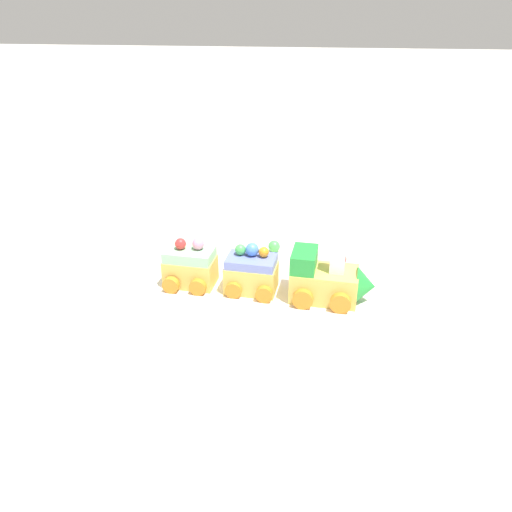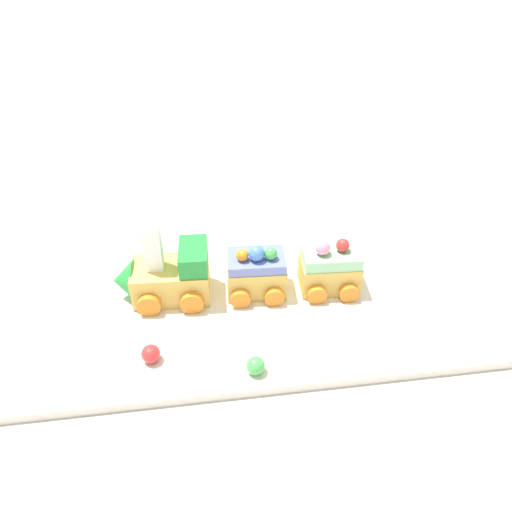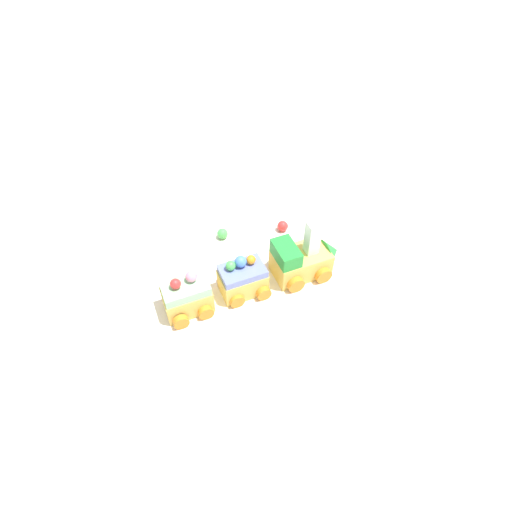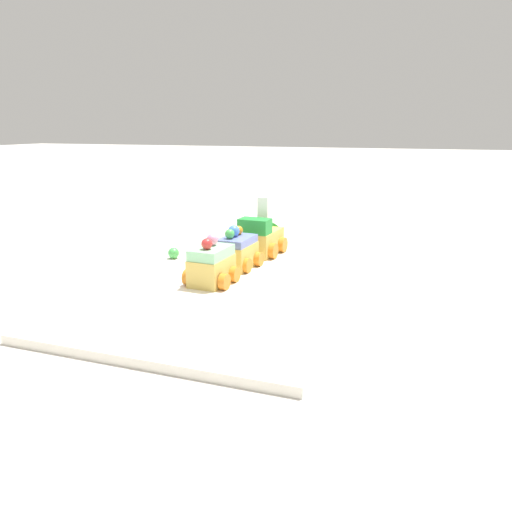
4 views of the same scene
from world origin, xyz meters
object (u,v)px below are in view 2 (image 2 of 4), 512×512
(cake_train_locomotive, at_px, (165,276))
(gumball_red, at_px, (151,354))
(cake_car_blueberry, at_px, (256,273))
(cake_car_mint, at_px, (330,269))
(gumball_green, at_px, (256,366))

(cake_train_locomotive, relative_size, gumball_red, 5.77)
(cake_car_blueberry, distance_m, cake_car_mint, 0.09)
(cake_car_blueberry, xyz_separation_m, cake_car_mint, (-0.09, 0.00, 0.00))
(gumball_green, bearing_deg, cake_car_mint, -131.30)
(cake_car_blueberry, xyz_separation_m, gumball_red, (0.13, 0.10, -0.02))
(cake_train_locomotive, height_order, gumball_green, cake_train_locomotive)
(cake_train_locomotive, relative_size, cake_car_blueberry, 1.59)
(gumball_red, bearing_deg, cake_train_locomotive, -98.63)
(gumball_green, relative_size, gumball_red, 0.97)
(cake_car_mint, bearing_deg, cake_car_blueberry, 0.17)
(cake_car_mint, distance_m, gumball_green, 0.17)
(gumball_red, bearing_deg, cake_car_mint, -156.74)
(cake_train_locomotive, xyz_separation_m, cake_car_blueberry, (-0.11, 0.01, -0.00))
(cake_car_blueberry, bearing_deg, cake_train_locomotive, -0.20)
(cake_train_locomotive, bearing_deg, gumball_green, 127.71)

